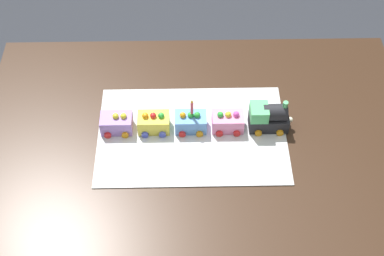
{
  "coord_description": "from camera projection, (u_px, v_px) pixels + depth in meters",
  "views": [
    {
      "loc": [
        0.04,
        1.03,
        2.08
      ],
      "look_at": [
        0.02,
        -0.05,
        0.77
      ],
      "focal_mm": 50.33,
      "sensor_mm": 36.0,
      "label": 1
    }
  ],
  "objects": [
    {
      "name": "ground_plane",
      "position": [
        196.0,
        253.0,
        2.26
      ],
      "size": [
        8.0,
        8.0,
        0.0
      ],
      "primitive_type": "plane",
      "color": "#2D3038"
    },
    {
      "name": "dining_table",
      "position": [
        197.0,
        166.0,
        1.77
      ],
      "size": [
        1.4,
        1.0,
        0.74
      ],
      "color": "#382316",
      "rests_on": "ground"
    },
    {
      "name": "cake_board",
      "position": [
        192.0,
        134.0,
        1.72
      ],
      "size": [
        0.6,
        0.4,
        0.0
      ],
      "primitive_type": "cube",
      "color": "silver",
      "rests_on": "dining_table"
    },
    {
      "name": "cake_locomotive",
      "position": [
        269.0,
        117.0,
        1.7
      ],
      "size": [
        0.14,
        0.08,
        0.12
      ],
      "color": "#232328",
      "rests_on": "cake_board"
    },
    {
      "name": "cake_car_tanker_bubblegum",
      "position": [
        228.0,
        121.0,
        1.71
      ],
      "size": [
        0.1,
        0.08,
        0.07
      ],
      "color": "pink",
      "rests_on": "cake_board"
    },
    {
      "name": "cake_car_gondola_sky_blue",
      "position": [
        191.0,
        122.0,
        1.71
      ],
      "size": [
        0.1,
        0.08,
        0.07
      ],
      "color": "#669EEA",
      "rests_on": "cake_board"
    },
    {
      "name": "cake_car_caboose_lemon",
      "position": [
        154.0,
        122.0,
        1.71
      ],
      "size": [
        0.1,
        0.08,
        0.07
      ],
      "color": "#F4E04C",
      "rests_on": "cake_board"
    },
    {
      "name": "cake_car_flatbed_lavender",
      "position": [
        117.0,
        123.0,
        1.71
      ],
      "size": [
        0.1,
        0.08,
        0.07
      ],
      "color": "#AD84E0",
      "rests_on": "cake_board"
    },
    {
      "name": "birthday_candle",
      "position": [
        192.0,
        107.0,
        1.66
      ],
      "size": [
        0.01,
        0.01,
        0.06
      ],
      "color": "#F24C59",
      "rests_on": "cake_car_gondola_sky_blue"
    }
  ]
}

